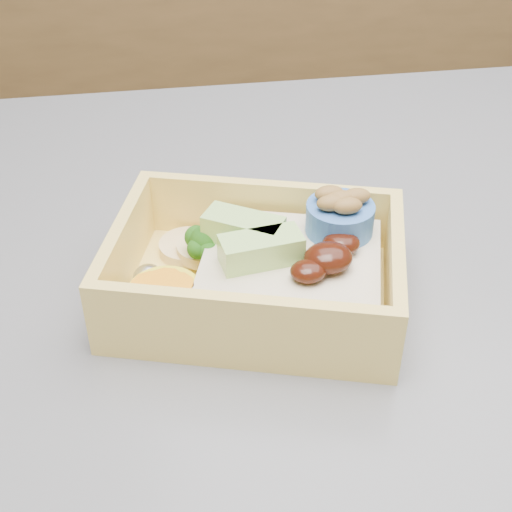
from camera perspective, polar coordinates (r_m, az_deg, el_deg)
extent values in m
cube|color=brown|center=(1.80, -6.11, 10.59)|extent=(3.20, 0.60, 0.90)
cube|color=#36373B|center=(0.47, 1.97, -9.54)|extent=(1.24, 0.84, 0.04)
cube|color=#F7D366|center=(0.49, 0.00, -3.07)|extent=(0.22, 0.19, 0.01)
cube|color=#F7D366|center=(0.52, 0.97, 3.71)|extent=(0.18, 0.06, 0.05)
cube|color=#F7D366|center=(0.42, -1.20, -5.74)|extent=(0.18, 0.06, 0.05)
cube|color=#F7D366|center=(0.47, 11.00, -1.42)|extent=(0.04, 0.12, 0.05)
cube|color=#F7D366|center=(0.49, -10.55, 0.38)|extent=(0.04, 0.12, 0.05)
cube|color=tan|center=(0.47, 2.77, -1.55)|extent=(0.14, 0.13, 0.03)
ellipsoid|color=black|center=(0.45, 5.80, -0.14)|extent=(0.04, 0.03, 0.02)
ellipsoid|color=black|center=(0.47, 6.81, 1.00)|extent=(0.03, 0.03, 0.01)
ellipsoid|color=black|center=(0.44, 4.20, -1.22)|extent=(0.03, 0.03, 0.01)
cube|color=#A9DC73|center=(0.46, 0.41, 0.55)|extent=(0.06, 0.03, 0.02)
cube|color=#A9DC73|center=(0.48, -1.01, 2.17)|extent=(0.06, 0.05, 0.02)
cylinder|color=#7BA257|center=(0.50, -3.98, -0.49)|extent=(0.01, 0.01, 0.02)
sphere|color=#215C15|center=(0.49, -4.07, 1.29)|extent=(0.02, 0.02, 0.02)
sphere|color=#215C15|center=(0.49, -3.00, 1.29)|extent=(0.02, 0.02, 0.02)
sphere|color=#215C15|center=(0.49, -4.78, 1.51)|extent=(0.02, 0.02, 0.02)
sphere|color=#215C15|center=(0.48, -3.85, 0.45)|extent=(0.01, 0.01, 0.01)
sphere|color=#215C15|center=(0.48, -4.69, 0.59)|extent=(0.01, 0.01, 0.01)
sphere|color=#215C15|center=(0.50, -3.84, 1.62)|extent=(0.01, 0.01, 0.01)
cylinder|color=yellow|center=(0.46, -7.26, -3.53)|extent=(0.05, 0.05, 0.02)
cylinder|color=orange|center=(0.46, -7.28, -2.07)|extent=(0.03, 0.03, 0.00)
cylinder|color=orange|center=(0.45, -8.42, -2.36)|extent=(0.03, 0.03, 0.00)
cylinder|color=orange|center=(0.45, -6.53, -2.42)|extent=(0.03, 0.03, 0.00)
cylinder|color=tan|center=(0.52, -5.45, 0.70)|extent=(0.04, 0.04, 0.01)
cylinder|color=tan|center=(0.51, -4.01, 0.63)|extent=(0.04, 0.04, 0.01)
ellipsoid|color=silver|center=(0.52, -1.64, 1.46)|extent=(0.02, 0.02, 0.02)
ellipsoid|color=silver|center=(0.48, -8.59, -1.79)|extent=(0.02, 0.02, 0.02)
cylinder|color=#3769BC|center=(0.49, 6.72, 3.01)|extent=(0.05, 0.05, 0.02)
ellipsoid|color=brown|center=(0.48, 6.85, 4.59)|extent=(0.02, 0.02, 0.01)
ellipsoid|color=brown|center=(0.48, 8.00, 4.76)|extent=(0.02, 0.02, 0.01)
ellipsoid|color=brown|center=(0.48, 5.88, 5.00)|extent=(0.02, 0.02, 0.01)
ellipsoid|color=brown|center=(0.47, 7.32, 4.01)|extent=(0.02, 0.02, 0.01)
ellipsoid|color=brown|center=(0.47, 6.05, 4.25)|extent=(0.02, 0.02, 0.01)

